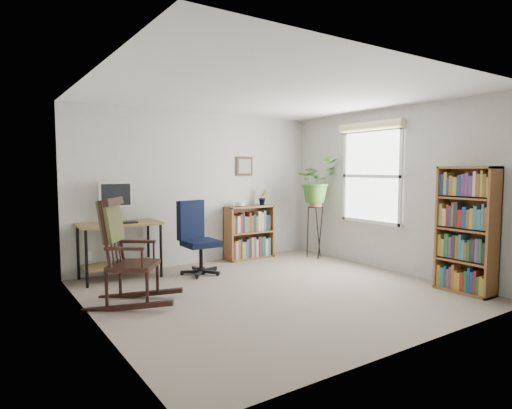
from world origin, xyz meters
TOP-DOWN VIEW (x-y plane):
  - floor at (0.00, 0.00)m, footprint 4.20×4.00m
  - ceiling at (0.00, 0.00)m, footprint 4.20×4.00m
  - wall_back at (0.00, 2.00)m, footprint 4.20×0.00m
  - wall_front at (0.00, -2.00)m, footprint 4.20×0.00m
  - wall_left at (-2.10, 0.00)m, footprint 0.00×4.00m
  - wall_right at (2.10, 0.00)m, footprint 0.00×4.00m
  - window at (2.06, 0.30)m, footprint 0.12×1.20m
  - desk at (-1.39, 1.70)m, footprint 1.08×0.59m
  - monitor at (-1.39, 1.84)m, footprint 0.46×0.16m
  - keyboard at (-1.39, 1.58)m, footprint 0.40×0.15m
  - office_chair at (-0.36, 1.29)m, footprint 0.72×0.72m
  - rocking_chair at (-1.60, 0.47)m, footprint 1.21×1.12m
  - low_bookshelf at (0.82, 1.82)m, footprint 0.85×0.28m
  - tall_bookshelf at (1.92, -1.33)m, footprint 0.29×0.67m
  - plant_stand at (1.80, 1.27)m, footprint 0.29×0.29m
  - spider_plant at (1.80, 1.27)m, footprint 1.69×1.88m
  - potted_plant_small at (1.10, 1.83)m, footprint 0.13×0.24m
  - framed_picture at (0.82, 1.97)m, footprint 0.32×0.04m

SIDE VIEW (x-z plane):
  - floor at x=0.00m, z-range 0.00..0.00m
  - desk at x=-1.39m, z-range 0.00..0.77m
  - low_bookshelf at x=0.82m, z-range 0.00..0.90m
  - plant_stand at x=1.80m, z-range 0.00..1.02m
  - office_chair at x=-0.36m, z-range 0.00..1.07m
  - rocking_chair at x=-1.60m, z-range 0.00..1.21m
  - tall_bookshelf at x=1.92m, z-range 0.00..1.54m
  - keyboard at x=-1.39m, z-range 0.77..0.80m
  - potted_plant_small at x=1.10m, z-range 0.90..1.00m
  - monitor at x=-1.39m, z-range 0.77..1.33m
  - wall_back at x=0.00m, z-range 0.00..2.40m
  - wall_front at x=0.00m, z-range 0.00..2.40m
  - wall_left at x=-2.10m, z-range 0.00..2.40m
  - wall_right at x=2.10m, z-range 0.00..2.40m
  - window at x=2.06m, z-range 0.65..2.15m
  - framed_picture at x=0.82m, z-range 1.40..1.72m
  - spider_plant at x=1.80m, z-range 0.94..2.41m
  - ceiling at x=0.00m, z-range 2.40..2.40m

